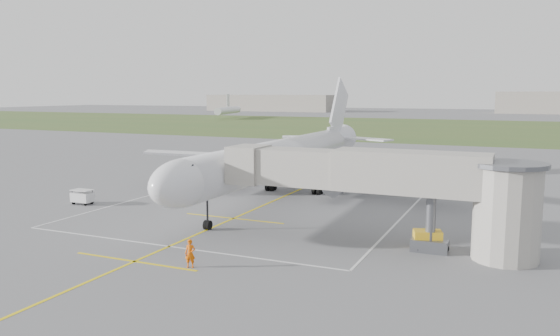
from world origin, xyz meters
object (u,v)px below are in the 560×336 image
at_px(jet_bridge, 400,185).
at_px(baggage_cart, 82,197).
at_px(airliner, 281,158).
at_px(ramp_worker_nose, 190,253).
at_px(gpu_unit, 427,241).
at_px(ramp_worker_wing, 202,179).

height_order(jet_bridge, baggage_cart, jet_bridge).
xyz_separation_m(airliner, ramp_worker_nose, (4.19, -24.30, -3.45)).
relative_size(jet_bridge, gpu_unit, 10.31).
distance_m(airliner, jet_bridge, 21.22).
xyz_separation_m(gpu_unit, ramp_worker_nose, (-13.60, -10.29, 0.22)).
bearing_deg(gpu_unit, jet_bridge, 168.75).
relative_size(gpu_unit, baggage_cart, 1.05).
xyz_separation_m(jet_bridge, ramp_worker_nose, (-11.53, -10.05, -3.80)).
bearing_deg(jet_bridge, ramp_worker_wing, 148.40).
distance_m(gpu_unit, ramp_worker_nose, 17.06).
bearing_deg(baggage_cart, gpu_unit, -4.20).
relative_size(baggage_cart, ramp_worker_wing, 1.18).
xyz_separation_m(ramp_worker_nose, ramp_worker_wing, (-15.76, 26.84, -0.03)).
relative_size(gpu_unit, ramp_worker_nose, 1.20).
bearing_deg(airliner, gpu_unit, -38.21).
bearing_deg(ramp_worker_wing, jet_bridge, -155.39).
bearing_deg(baggage_cart, ramp_worker_nose, -30.93).
distance_m(airliner, gpu_unit, 22.94).
distance_m(jet_bridge, ramp_worker_nose, 15.76).
height_order(baggage_cart, ramp_worker_nose, ramp_worker_nose).
distance_m(ramp_worker_nose, ramp_worker_wing, 31.12).
distance_m(airliner, baggage_cart, 21.01).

